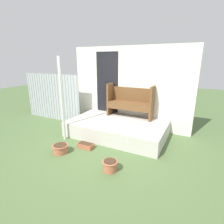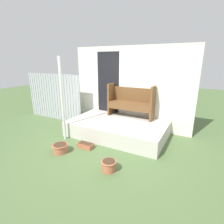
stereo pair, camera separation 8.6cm
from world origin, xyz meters
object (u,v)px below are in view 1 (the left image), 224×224
bench (130,100)px  flower_pot_left (60,148)px  support_post (62,100)px  planter_box_rect (86,146)px  flower_pot_middle (110,165)px

bench → flower_pot_left: bearing=-113.2°
support_post → flower_pot_left: support_post is taller
support_post → planter_box_rect: support_post is taller
support_post → flower_pot_left: 1.27m
support_post → flower_pot_middle: (1.83, -0.72, -1.01)m
support_post → planter_box_rect: bearing=-10.7°
flower_pot_middle → bench: bearing=101.7°
bench → support_post: bearing=-131.0°
bench → flower_pot_left: 2.53m
support_post → planter_box_rect: 1.36m
flower_pot_left → bench: bearing=67.0°
bench → flower_pot_middle: size_ratio=4.53×
bench → flower_pot_middle: (0.47, -2.29, -0.84)m
bench → planter_box_rect: size_ratio=3.54×
support_post → flower_pot_middle: 2.21m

